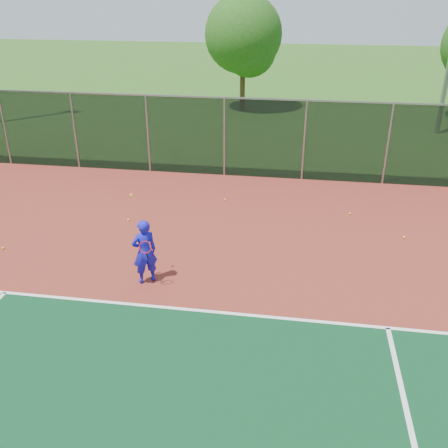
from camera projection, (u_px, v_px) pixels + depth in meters
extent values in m
plane|color=#265317|center=(291.00, 427.00, 8.47)|extent=(120.00, 120.00, 0.00)
cube|color=maroon|center=(294.00, 349.00, 10.25)|extent=(30.00, 20.00, 0.02)
cube|color=white|center=(388.00, 328.00, 10.85)|extent=(22.00, 0.10, 0.00)
cube|color=black|center=(304.00, 141.00, 18.48)|extent=(30.00, 0.04, 3.00)
cube|color=gray|center=(307.00, 100.00, 17.83)|extent=(30.00, 0.06, 0.06)
imported|color=#1A15C6|center=(145.00, 252.00, 12.21)|extent=(0.74, 0.69, 1.70)
cylinder|color=black|center=(147.00, 256.00, 11.96)|extent=(0.03, 0.15, 0.27)
torus|color=#A51414|center=(145.00, 247.00, 11.74)|extent=(0.30, 0.13, 0.29)
sphere|color=yellow|center=(131.00, 195.00, 11.71)|extent=(0.07, 0.07, 0.07)
sphere|color=yellow|center=(404.00, 237.00, 14.67)|extent=(0.07, 0.07, 0.07)
sphere|color=yellow|center=(225.00, 200.00, 17.23)|extent=(0.07, 0.07, 0.07)
sphere|color=yellow|center=(128.00, 220.00, 15.75)|extent=(0.07, 0.07, 0.07)
sphere|color=yellow|center=(3.00, 248.00, 14.07)|extent=(0.07, 0.07, 0.07)
sphere|color=yellow|center=(350.00, 213.00, 16.18)|extent=(0.07, 0.07, 0.07)
cylinder|color=#3B2815|center=(242.00, 88.00, 29.25)|extent=(0.30, 0.30, 2.45)
sphere|color=#1D4913|center=(243.00, 34.00, 27.95)|extent=(4.36, 4.36, 4.36)
sphere|color=#1D4913|center=(249.00, 50.00, 27.98)|extent=(3.00, 3.00, 3.00)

